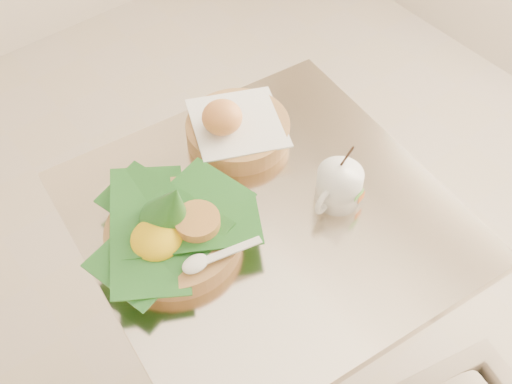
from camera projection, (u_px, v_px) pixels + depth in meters
cafe_table at (266, 273)px, 1.45m from camera, size 0.77×0.77×0.75m
rice_basket at (173, 229)px, 1.20m from camera, size 0.33×0.33×0.16m
bread_basket at (235, 128)px, 1.39m from camera, size 0.25×0.25×0.12m
coffee_mug at (338, 186)px, 1.27m from camera, size 0.13×0.10×0.16m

